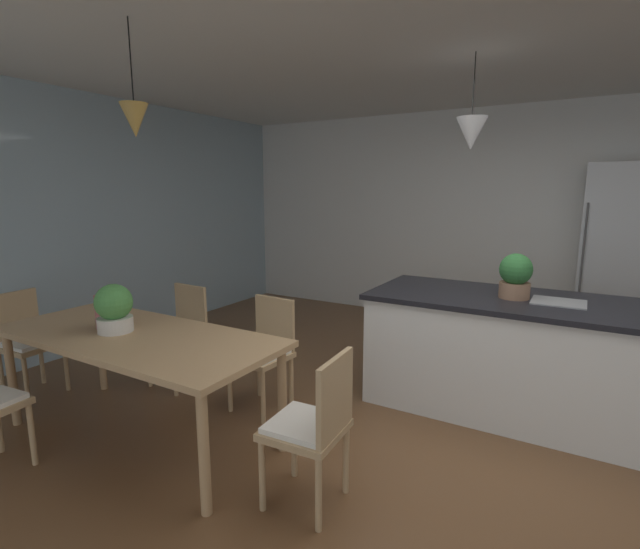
% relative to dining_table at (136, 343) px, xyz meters
% --- Properties ---
extents(ground_plane, '(10.00, 8.40, 0.04)m').
position_rel_dining_table_xyz_m(ground_plane, '(2.03, 0.89, -0.71)').
color(ground_plane, brown).
extents(wall_back_kitchen, '(10.00, 0.12, 2.70)m').
position_rel_dining_table_xyz_m(wall_back_kitchen, '(2.03, 4.15, 0.66)').
color(wall_back_kitchen, silver).
rests_on(wall_back_kitchen, ground_plane).
extents(window_wall_left_glazing, '(0.06, 8.40, 2.70)m').
position_rel_dining_table_xyz_m(window_wall_left_glazing, '(-2.03, 0.89, 0.66)').
color(window_wall_left_glazing, '#9EB7C6').
rests_on(window_wall_left_glazing, ground_plane).
extents(dining_table, '(2.06, 0.87, 0.75)m').
position_rel_dining_table_xyz_m(dining_table, '(0.00, 0.00, 0.00)').
color(dining_table, tan).
rests_on(dining_table, ground_plane).
extents(chair_far_right, '(0.43, 0.43, 0.87)m').
position_rel_dining_table_xyz_m(chair_far_right, '(0.47, 0.81, -0.21)').
color(chair_far_right, tan).
rests_on(chair_far_right, ground_plane).
extents(chair_kitchen_end, '(0.42, 0.42, 0.87)m').
position_rel_dining_table_xyz_m(chair_kitchen_end, '(1.40, 0.00, -0.21)').
color(chair_kitchen_end, tan).
rests_on(chair_kitchen_end, ground_plane).
extents(chair_window_end, '(0.42, 0.42, 0.87)m').
position_rel_dining_table_xyz_m(chair_window_end, '(-1.40, -0.00, -0.21)').
color(chair_window_end, tan).
rests_on(chair_window_end, ground_plane).
extents(chair_far_left, '(0.42, 0.42, 0.87)m').
position_rel_dining_table_xyz_m(chair_far_left, '(-0.46, 0.81, -0.21)').
color(chair_far_left, tan).
rests_on(chair_far_left, ground_plane).
extents(kitchen_island, '(2.21, 0.98, 0.91)m').
position_rel_dining_table_xyz_m(kitchen_island, '(2.18, 1.73, -0.22)').
color(kitchen_island, silver).
rests_on(kitchen_island, ground_plane).
extents(refrigerator, '(0.68, 0.67, 1.98)m').
position_rel_dining_table_xyz_m(refrigerator, '(2.85, 3.75, 0.30)').
color(refrigerator, '#B2B5B7').
rests_on(refrigerator, ground_plane).
extents(pendant_over_table, '(0.17, 0.17, 0.68)m').
position_rel_dining_table_xyz_m(pendant_over_table, '(0.15, -0.00, 1.44)').
color(pendant_over_table, black).
extents(pendant_over_island_main, '(0.23, 0.23, 0.70)m').
position_rel_dining_table_xyz_m(pendant_over_island_main, '(1.75, 1.73, 1.44)').
color(pendant_over_island_main, black).
extents(potted_plant_on_island, '(0.24, 0.24, 0.34)m').
position_rel_dining_table_xyz_m(potted_plant_on_island, '(2.13, 1.73, 0.39)').
color(potted_plant_on_island, '#8C664C').
rests_on(potted_plant_on_island, kitchen_island).
extents(potted_plant_on_table, '(0.25, 0.25, 0.33)m').
position_rel_dining_table_xyz_m(potted_plant_on_table, '(-0.16, -0.04, 0.23)').
color(potted_plant_on_table, beige).
rests_on(potted_plant_on_table, dining_table).
extents(vase_on_dining_table, '(0.09, 0.09, 0.24)m').
position_rel_dining_table_xyz_m(vase_on_dining_table, '(-0.30, -0.04, 0.19)').
color(vase_on_dining_table, '#994C51').
rests_on(vase_on_dining_table, dining_table).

